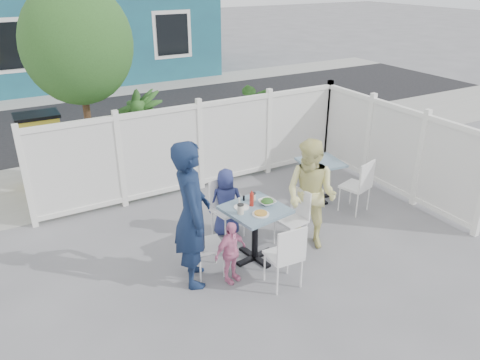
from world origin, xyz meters
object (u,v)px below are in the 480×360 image
woman (311,195)px  utility_cabinet (43,151)px  main_table (255,220)px  toddler (231,252)px  chair_right (295,213)px  chair_near (287,253)px  man (192,214)px  chair_left (202,241)px  spare_table (320,170)px  chair_back (225,203)px  boy (226,202)px

woman → utility_cabinet: bearing=-168.9°
main_table → utility_cabinet: bearing=117.2°
woman → toddler: size_ratio=1.88×
utility_cabinet → chair_right: (2.80, -4.03, -0.15)m
chair_near → man: man is taller
chair_near → man: bearing=145.6°
chair_left → chair_right: size_ratio=1.02×
man → toddler: man is taller
utility_cabinet → chair_left: bearing=-71.3°
man → woman: 1.82m
utility_cabinet → toddler: bearing=-69.5°
spare_table → chair_left: 2.91m
woman → toddler: 1.48m
toddler → utility_cabinet: bearing=96.3°
chair_back → toddler: bearing=56.3°
utility_cabinet → man: size_ratio=0.68×
spare_table → chair_left: (-2.73, -1.01, -0.04)m
chair_near → woman: 1.15m
main_table → man: (-0.93, -0.02, 0.34)m
spare_table → woman: woman is taller
chair_near → boy: boy is taller
chair_back → man: (-0.88, -0.82, 0.44)m
boy → main_table: bearing=111.6°
chair_back → chair_near: bearing=82.5°
toddler → chair_near: bearing=-54.7°
utility_cabinet → chair_back: bearing=-57.2°
utility_cabinet → main_table: size_ratio=1.50×
chair_back → chair_left: bearing=36.7°
chair_left → chair_back: chair_back is taller
chair_left → woman: size_ratio=0.54×
spare_table → chair_near: bearing=-137.3°
utility_cabinet → man: 4.27m
utility_cabinet → woman: 5.10m
spare_table → chair_near: size_ratio=0.84×
main_table → chair_back: (-0.04, 0.80, -0.10)m
chair_left → toddler: size_ratio=1.02×
boy → spare_table: bearing=-152.6°
chair_left → spare_table: bearing=118.6°
main_table → spare_table: bearing=28.2°
main_table → toddler: bearing=-152.5°
main_table → man: man is taller
woman → boy: bearing=-158.7°
main_table → chair_right: (0.71, 0.05, -0.12)m
woman → chair_back: bearing=-157.3°
man → chair_near: bearing=-109.9°
main_table → spare_table: size_ratio=1.16×
chair_left → boy: 1.09m
toddler → man: bearing=133.2°
chair_back → toddler: (-0.49, -1.08, -0.09)m
utility_cabinet → chair_back: size_ratio=1.45×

